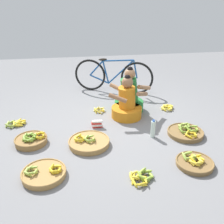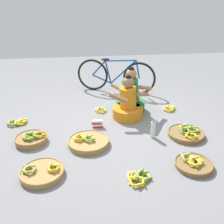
# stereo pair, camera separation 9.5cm
# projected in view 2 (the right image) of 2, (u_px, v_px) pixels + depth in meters

# --- Properties ---
(ground_plane) EXTENTS (10.00, 10.00, 0.00)m
(ground_plane) POSITION_uv_depth(u_px,v_px,m) (110.00, 126.00, 4.08)
(ground_plane) COLOR slate
(vendor_woman_front) EXTENTS (0.72, 0.53, 0.76)m
(vendor_woman_front) POSITION_uv_depth(u_px,v_px,m) (128.00, 104.00, 4.28)
(vendor_woman_front) COLOR orange
(vendor_woman_front) RESTS_ON ground
(vendor_woman_behind) EXTENTS (0.74, 0.52, 0.82)m
(vendor_woman_behind) POSITION_uv_depth(u_px,v_px,m) (131.00, 97.00, 4.52)
(vendor_woman_behind) COLOR #237233
(vendor_woman_behind) RESTS_ON ground
(bicycle_leaning) EXTENTS (1.60, 0.67, 0.73)m
(bicycle_leaning) POSITION_uv_depth(u_px,v_px,m) (115.00, 76.00, 5.36)
(bicycle_leaning) COLOR black
(bicycle_leaning) RESTS_ON ground
(banana_basket_near_bicycle) EXTENTS (0.54, 0.54, 0.14)m
(banana_basket_near_bicycle) POSITION_uv_depth(u_px,v_px,m) (186.00, 133.00, 3.80)
(banana_basket_near_bicycle) COLOR brown
(banana_basket_near_bicycle) RESTS_ON ground
(banana_basket_mid_left) EXTENTS (0.46, 0.46, 0.16)m
(banana_basket_mid_left) POSITION_uv_depth(u_px,v_px,m) (31.00, 139.00, 3.63)
(banana_basket_mid_left) COLOR olive
(banana_basket_mid_left) RESTS_ON ground
(banana_basket_front_left) EXTENTS (0.59, 0.59, 0.14)m
(banana_basket_front_left) POSITION_uv_depth(u_px,v_px,m) (88.00, 142.00, 3.58)
(banana_basket_front_left) COLOR #A87F47
(banana_basket_front_left) RESTS_ON ground
(banana_basket_back_right) EXTENTS (0.53, 0.53, 0.13)m
(banana_basket_back_right) POSITION_uv_depth(u_px,v_px,m) (42.00, 172.00, 2.97)
(banana_basket_back_right) COLOR #A87F47
(banana_basket_back_right) RESTS_ON ground
(banana_basket_near_vendor) EXTENTS (0.47, 0.47, 0.13)m
(banana_basket_near_vendor) POSITION_uv_depth(u_px,v_px,m) (193.00, 164.00, 3.12)
(banana_basket_near_vendor) COLOR brown
(banana_basket_near_vendor) RESTS_ON ground
(loose_bananas_back_center) EXTENTS (0.31, 0.30, 0.10)m
(loose_bananas_back_center) POSITION_uv_depth(u_px,v_px,m) (138.00, 177.00, 2.91)
(loose_bananas_back_center) COLOR yellow
(loose_bananas_back_center) RESTS_ON ground
(loose_bananas_back_left) EXTENTS (0.23, 0.23, 0.10)m
(loose_bananas_back_left) POSITION_uv_depth(u_px,v_px,m) (100.00, 110.00, 4.58)
(loose_bananas_back_left) COLOR yellow
(loose_bananas_back_left) RESTS_ON ground
(loose_bananas_mid_right) EXTENTS (0.28, 0.29, 0.09)m
(loose_bananas_mid_right) POSITION_uv_depth(u_px,v_px,m) (169.00, 108.00, 4.66)
(loose_bananas_mid_right) COLOR yellow
(loose_bananas_mid_right) RESTS_ON ground
(loose_bananas_front_center) EXTENTS (0.34, 0.28, 0.09)m
(loose_bananas_front_center) POSITION_uv_depth(u_px,v_px,m) (18.00, 122.00, 4.15)
(loose_bananas_front_center) COLOR yellow
(loose_bananas_front_center) RESTS_ON ground
(water_bottle) EXTENTS (0.07, 0.07, 0.28)m
(water_bottle) POSITION_uv_depth(u_px,v_px,m) (153.00, 129.00, 3.72)
(water_bottle) COLOR silver
(water_bottle) RESTS_ON ground
(packet_carton_stack) EXTENTS (0.18, 0.07, 0.12)m
(packet_carton_stack) POSITION_uv_depth(u_px,v_px,m) (97.00, 124.00, 4.03)
(packet_carton_stack) COLOR red
(packet_carton_stack) RESTS_ON ground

